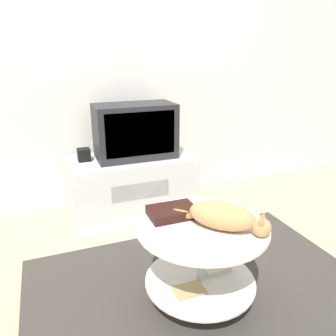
{
  "coord_description": "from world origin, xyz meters",
  "views": [
    {
      "loc": [
        -0.78,
        -1.46,
        1.39
      ],
      "look_at": [
        -0.01,
        0.53,
        0.63
      ],
      "focal_mm": 35.0,
      "sensor_mm": 36.0,
      "label": 1
    }
  ],
  "objects": [
    {
      "name": "tv_stand",
      "position": [
        -0.1,
        1.19,
        0.26
      ],
      "size": [
        1.09,
        0.54,
        0.52
      ],
      "color": "silver",
      "rests_on": "ground_plane"
    },
    {
      "name": "speaker",
      "position": [
        -0.49,
        1.26,
        0.57
      ],
      "size": [
        0.1,
        0.1,
        0.1
      ],
      "color": "black",
      "rests_on": "tv_stand"
    },
    {
      "name": "coffee_table",
      "position": [
        -0.04,
        -0.07,
        0.33
      ],
      "size": [
        0.72,
        0.72,
        0.49
      ],
      "color": "#B2B2B7",
      "rests_on": "rug"
    },
    {
      "name": "rug",
      "position": [
        0.0,
        0.0,
        0.01
      ],
      "size": [
        2.06,
        1.39,
        0.02
      ],
      "color": "#3D3833",
      "rests_on": "ground_plane"
    },
    {
      "name": "wall_back",
      "position": [
        0.0,
        1.55,
        1.3
      ],
      "size": [
        8.0,
        0.05,
        2.6
      ],
      "color": "silver",
      "rests_on": "ground_plane"
    },
    {
      "name": "tv",
      "position": [
        -0.05,
        1.2,
        0.75
      ],
      "size": [
        0.68,
        0.36,
        0.46
      ],
      "color": "#232326",
      "rests_on": "tv_stand"
    },
    {
      "name": "cat",
      "position": [
        0.04,
        -0.15,
        0.58
      ],
      "size": [
        0.43,
        0.43,
        0.14
      ],
      "rotation": [
        0.0,
        0.0,
        -0.79
      ],
      "color": "tan",
      "rests_on": "coffee_table"
    },
    {
      "name": "ground_plane",
      "position": [
        0.0,
        0.0,
        0.0
      ],
      "size": [
        12.0,
        12.0,
        0.0
      ],
      "primitive_type": "plane",
      "color": "tan"
    },
    {
      "name": "dvd_box",
      "position": [
        -0.16,
        0.08,
        0.54
      ],
      "size": [
        0.27,
        0.18,
        0.05
      ],
      "color": "black",
      "rests_on": "coffee_table"
    }
  ]
}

